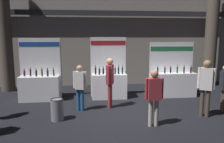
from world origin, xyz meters
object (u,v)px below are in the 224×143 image
(exhibitor_booth_2, at_px, (173,82))
(trash_bin, at_px, (57,110))
(visitor_1, at_px, (154,94))
(visitor_5, at_px, (80,85))
(exhibitor_booth_0, at_px, (40,85))
(visitor_4, at_px, (110,79))
(visitor_7, at_px, (206,83))
(exhibitor_booth_1, at_px, (109,83))

(exhibitor_booth_2, height_order, trash_bin, exhibitor_booth_2)
(visitor_1, height_order, visitor_5, visitor_1)
(exhibitor_booth_0, distance_m, visitor_5, 2.24)
(visitor_4, bearing_deg, visitor_7, 86.38)
(visitor_4, bearing_deg, visitor_5, -58.17)
(visitor_7, bearing_deg, visitor_4, -172.01)
(exhibitor_booth_1, bearing_deg, trash_bin, -128.25)
(visitor_1, height_order, visitor_4, visitor_4)
(visitor_1, xyz_separation_m, visitor_4, (-1.06, 1.79, 0.10))
(exhibitor_booth_1, distance_m, visitor_1, 3.24)
(exhibitor_booth_1, relative_size, visitor_7, 1.37)
(exhibitor_booth_2, relative_size, visitor_1, 1.42)
(visitor_5, distance_m, visitor_7, 4.09)
(visitor_1, distance_m, visitor_4, 2.09)
(visitor_1, bearing_deg, exhibitor_booth_1, 106.30)
(visitor_4, bearing_deg, exhibitor_booth_0, -95.62)
(visitor_1, relative_size, visitor_5, 1.02)
(visitor_1, xyz_separation_m, visitor_7, (1.85, 0.56, 0.13))
(trash_bin, relative_size, visitor_1, 0.42)
(exhibitor_booth_0, relative_size, visitor_1, 1.53)
(exhibitor_booth_1, xyz_separation_m, exhibitor_booth_2, (2.75, -0.02, -0.03))
(visitor_4, bearing_deg, trash_bin, -39.74)
(trash_bin, bearing_deg, visitor_1, -15.23)
(exhibitor_booth_0, bearing_deg, exhibitor_booth_2, -0.08)
(visitor_4, relative_size, visitor_5, 1.13)
(visitor_7, bearing_deg, visitor_5, -163.24)
(visitor_1, relative_size, visitor_7, 0.89)
(exhibitor_booth_1, relative_size, exhibitor_booth_2, 1.09)
(exhibitor_booth_1, height_order, visitor_1, exhibitor_booth_1)
(visitor_1, bearing_deg, visitor_7, 15.42)
(exhibitor_booth_2, bearing_deg, trash_bin, -153.44)
(trash_bin, height_order, visitor_1, visitor_1)
(exhibitor_booth_0, relative_size, visitor_5, 1.56)
(exhibitor_booth_0, distance_m, visitor_4, 3.01)
(trash_bin, relative_size, visitor_7, 0.37)
(visitor_1, bearing_deg, visitor_4, 119.32)
(exhibitor_booth_0, height_order, visitor_5, exhibitor_booth_0)
(exhibitor_booth_0, distance_m, exhibitor_booth_1, 2.78)
(visitor_5, bearing_deg, visitor_7, -178.81)
(visitor_1, bearing_deg, visitor_5, 142.16)
(exhibitor_booth_0, height_order, visitor_7, exhibitor_booth_0)
(exhibitor_booth_0, height_order, exhibitor_booth_1, exhibitor_booth_1)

